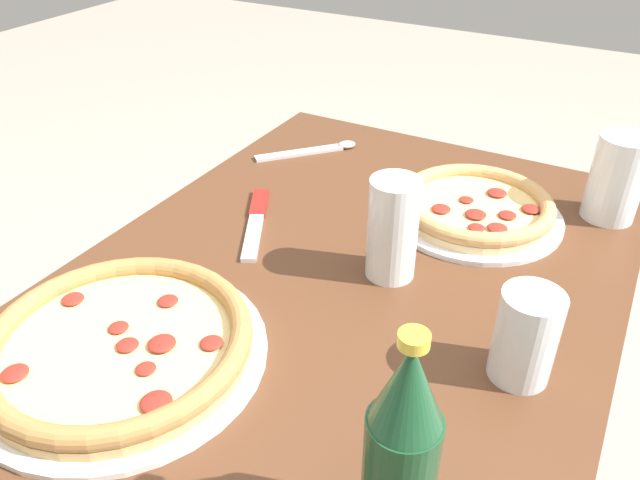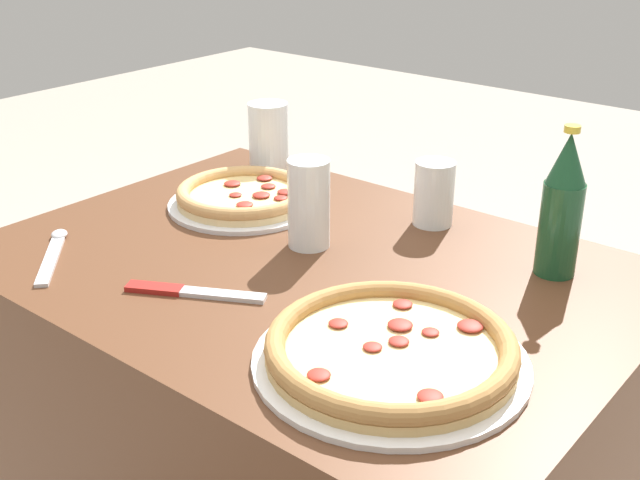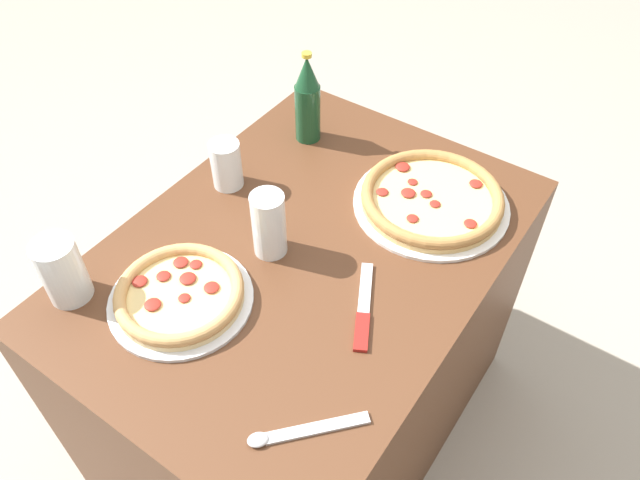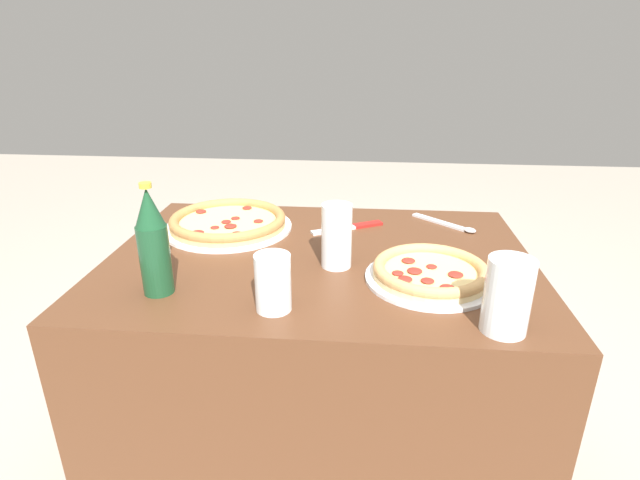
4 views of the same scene
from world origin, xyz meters
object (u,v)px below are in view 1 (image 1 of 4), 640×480
(knife, at_px, (256,220))
(spoon, at_px, (316,150))
(glass_water, at_px, (392,234))
(beer_bottle, at_px, (402,451))
(glass_lemonade, at_px, (615,182))
(pizza_salami, at_px, (119,344))
(glass_mango_juice, at_px, (525,339))
(pizza_pepperoni, at_px, (475,207))

(knife, bearing_deg, spoon, 9.02)
(glass_water, relative_size, beer_bottle, 0.63)
(glass_lemonade, xyz_separation_m, beer_bottle, (-0.65, 0.08, 0.05))
(beer_bottle, bearing_deg, pizza_salami, 82.59)
(glass_mango_juice, relative_size, knife, 0.58)
(spoon, bearing_deg, pizza_pepperoni, -105.03)
(glass_lemonade, relative_size, knife, 0.71)
(knife, xyz_separation_m, spoon, (0.27, 0.04, 0.00))
(pizza_pepperoni, height_order, glass_mango_juice, glass_mango_juice)
(glass_lemonade, relative_size, beer_bottle, 0.60)
(pizza_salami, distance_m, beer_bottle, 0.37)
(glass_lemonade, distance_m, spoon, 0.52)
(pizza_salami, height_order, glass_lemonade, glass_lemonade)
(pizza_salami, distance_m, pizza_pepperoni, 0.56)
(pizza_pepperoni, relative_size, knife, 1.42)
(glass_lemonade, xyz_separation_m, knife, (-0.28, 0.47, -0.06))
(spoon, bearing_deg, knife, -170.98)
(pizza_salami, relative_size, spoon, 2.09)
(spoon, bearing_deg, glass_water, -136.19)
(glass_mango_juice, bearing_deg, pizza_salami, 115.57)
(pizza_pepperoni, distance_m, glass_lemonade, 0.21)
(pizza_pepperoni, bearing_deg, spoon, 74.97)
(pizza_salami, bearing_deg, glass_water, -34.31)
(glass_water, distance_m, glass_mango_juice, 0.23)
(pizza_salami, relative_size, glass_water, 2.35)
(knife, height_order, spoon, spoon)
(glass_lemonade, xyz_separation_m, spoon, (-0.01, 0.52, -0.06))
(pizza_salami, xyz_separation_m, glass_lemonade, (0.61, -0.44, 0.04))
(glass_water, bearing_deg, beer_bottle, -155.94)
(pizza_salami, xyz_separation_m, spoon, (0.59, 0.07, -0.02))
(pizza_pepperoni, xyz_separation_m, glass_water, (-0.20, 0.06, 0.04))
(beer_bottle, bearing_deg, glass_mango_juice, -10.93)
(spoon, bearing_deg, glass_mango_juice, -129.53)
(beer_bottle, distance_m, spoon, 0.78)
(pizza_pepperoni, distance_m, beer_bottle, 0.56)
(glass_lemonade, height_order, glass_mango_juice, glass_lemonade)
(pizza_salami, bearing_deg, beer_bottle, -97.41)
(pizza_salami, xyz_separation_m, beer_bottle, (-0.05, -0.36, 0.09))
(pizza_pepperoni, xyz_separation_m, glass_mango_juice, (-0.31, -0.14, 0.03))
(glass_water, bearing_deg, glass_mango_juice, -117.69)
(pizza_salami, bearing_deg, spoon, 7.11)
(glass_lemonade, distance_m, beer_bottle, 0.66)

